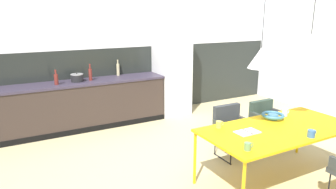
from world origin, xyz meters
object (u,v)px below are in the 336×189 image
Objects in this scene: refrigerator_column at (172,66)px; open_book at (247,132)px; fruit_bowl at (273,116)px; cooking_pot at (77,78)px; mug_wide_latte at (311,134)px; mug_tall_blue at (248,146)px; bottle_vinegar_dark at (90,74)px; pendant_lamp_over_table_near at (261,58)px; dining_table at (279,130)px; mug_white_ceramic at (285,112)px; bottle_wine_green at (56,79)px; armchair_corner_seat at (267,117)px; armchair_by_stool at (231,125)px; pendant_lamp_over_table_far at (310,47)px; mug_dark_espresso at (219,124)px; bottle_spice_small at (118,69)px.

refrigerator_column is 7.17× the size of open_book.
cooking_pot is at bearing 123.78° from fruit_bowl.
mug_wide_latte reaches higher than mug_tall_blue.
pendant_lamp_over_table_near reaches higher than bottle_vinegar_dark.
open_book is 0.71m from mug_wide_latte.
refrigerator_column reaches higher than dining_table.
open_book reaches higher than dining_table.
refrigerator_column reaches higher than mug_white_ceramic.
bottle_wine_green is 3.58m from pendant_lamp_over_table_near.
armchair_by_stool reaches higher than armchair_corner_seat.
pendant_lamp_over_table_far reaches higher than mug_wide_latte.
bottle_wine_green is at bearing -167.70° from cooking_pot.
mug_dark_espresso is at bearing -61.56° from bottle_wine_green.
refrigerator_column is at bearing 85.93° from dining_table.
armchair_by_stool is 6.84× the size of mug_dark_espresso.
armchair_corner_seat is 2.61× the size of open_book.
bottle_wine_green is at bearing -172.41° from bottle_vinegar_dark.
armchair_by_stool is 0.87m from mug_dark_espresso.
mug_wide_latte is at bearing 94.97° from armchair_by_stool.
mug_dark_espresso is (-0.88, -2.79, -0.25)m from refrigerator_column.
refrigerator_column is at bearing -0.46° from cooking_pot.
open_book is 2.56× the size of mug_dark_espresso.
open_book is at bearing 61.82° from armchair_by_stool.
fruit_bowl is 0.94× the size of bottle_spice_small.
bottle_vinegar_dark reaches higher than mug_wide_latte.
dining_table is 3.76m from bottle_wine_green.
bottle_spice_small reaches higher than armchair_corner_seat.
bottle_wine_green reaches higher than open_book.
armchair_by_stool is at bearing 94.32° from mug_wide_latte.
fruit_bowl is (-0.51, -0.58, 0.28)m from armchair_corner_seat.
bottle_wine_green is 0.20× the size of pendant_lamp_over_table_near.
mug_tall_blue is 3.55m from bottle_vinegar_dark.
dining_table is 2.67× the size of armchair_corner_seat.
pendant_lamp_over_table_near is (-0.38, -0.87, 1.13)m from armchair_by_stool.
pendant_lamp_over_table_far is at bearing -4.30° from open_book.
mug_dark_espresso is (-1.34, -0.50, 0.27)m from armchair_corner_seat.
bottle_vinegar_dark reaches higher than mug_dark_espresso.
mug_wide_latte reaches higher than fruit_bowl.
armchair_by_stool is 0.58× the size of pendant_lamp_over_table_near.
open_book is 3.34m from bottle_spice_small.
fruit_bowl reaches higher than armchair_by_stool.
fruit_bowl is at bearing -91.00° from refrigerator_column.
fruit_bowl is 0.97× the size of bottle_vinegar_dark.
bottle_vinegar_dark is (-1.73, 0.02, -0.01)m from refrigerator_column.
pendant_lamp_over_table_far is at bearing -86.83° from refrigerator_column.
pendant_lamp_over_table_far is (0.32, 0.39, 0.93)m from mug_wide_latte.
bottle_vinegar_dark reaches higher than fruit_bowl.
mug_tall_blue is at bearing 37.01° from armchair_corner_seat.
pendant_lamp_over_table_near is at bearing 178.91° from dining_table.
mug_tall_blue is 0.09× the size of pendant_lamp_over_table_near.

